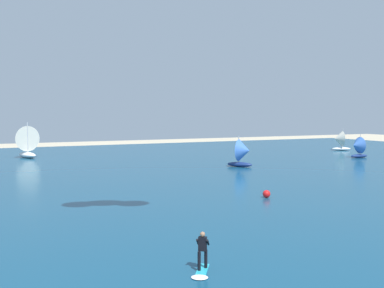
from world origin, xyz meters
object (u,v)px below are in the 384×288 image
Objects in this scene: marker_buoy at (267,194)px; sailboat_trailing at (357,147)px; sailboat_heeled_over at (243,153)px; sailboat_mid_right at (25,141)px; sailboat_center_horizon at (339,141)px; kitesurfer at (202,258)px.

sailboat_trailing is at bearing 33.20° from marker_buoy.
sailboat_mid_right is (-23.39, 25.04, 0.71)m from sailboat_heeled_over.
sailboat_center_horizon reaches higher than sailboat_trailing.
kitesurfer is at bearing -134.40° from marker_buoy.
sailboat_mid_right reaches higher than sailboat_trailing.
sailboat_mid_right is 1.53× the size of sailboat_trailing.
kitesurfer is 0.49× the size of sailboat_heeled_over.
sailboat_mid_right is 8.89× the size of marker_buoy.
sailboat_mid_right is 50.65m from sailboat_trailing.
sailboat_heeled_over is 34.27m from sailboat_mid_right.
sailboat_heeled_over is at bearing 54.77° from kitesurfer.
sailboat_heeled_over is 1.10× the size of sailboat_trailing.
sailboat_trailing is 5.81× the size of marker_buoy.
sailboat_trailing is (45.23, -22.77, -0.86)m from sailboat_mid_right.
sailboat_center_horizon is 1.12× the size of sailboat_trailing.
sailboat_heeled_over is at bearing -155.03° from sailboat_center_horizon.
sailboat_trailing is (21.84, 2.27, -0.16)m from sailboat_heeled_over.
marker_buoy is (-31.28, -20.47, -1.32)m from sailboat_trailing.
sailboat_mid_right is at bearing 107.88° from marker_buoy.
sailboat_mid_right reaches higher than sailboat_heeled_over.
sailboat_center_horizon is 1.02× the size of sailboat_heeled_over.
sailboat_mid_right reaches higher than kitesurfer.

